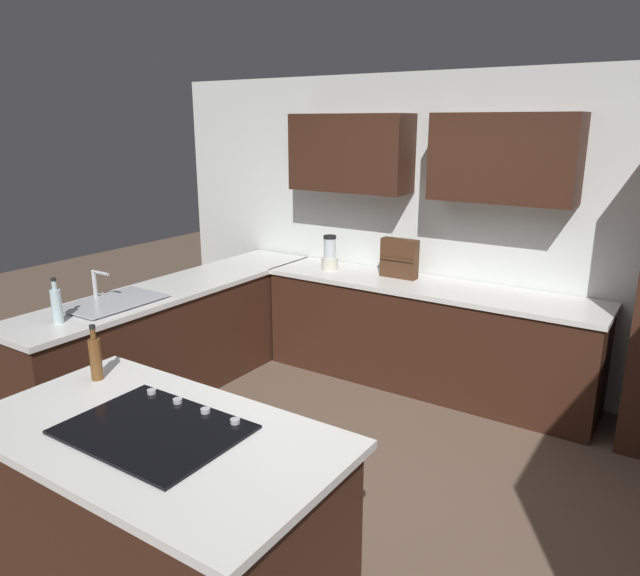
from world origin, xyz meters
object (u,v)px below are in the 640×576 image
object	(u,v)px
dish_soap_bottle	(57,305)
cooktop	(154,429)
oil_bottle	(96,358)
sink_unit	(112,301)
blender	(330,255)
spice_rack	(399,258)

from	to	relation	value
dish_soap_bottle	cooktop	bearing A→B (deg)	158.97
cooktop	oil_bottle	xyz separation A→B (m)	(0.66, -0.20, 0.11)
oil_bottle	sink_unit	bearing A→B (deg)	-41.04
cooktop	oil_bottle	distance (m)	0.70
sink_unit	cooktop	distance (m)	2.04
sink_unit	oil_bottle	bearing A→B (deg)	138.96
sink_unit	oil_bottle	world-z (taller)	oil_bottle
dish_soap_bottle	oil_bottle	xyz separation A→B (m)	(-0.99, 0.43, -0.01)
blender	spice_rack	world-z (taller)	spice_rack
sink_unit	spice_rack	size ratio (longest dim) A/B	2.08
blender	spice_rack	distance (m)	0.66
blender	dish_soap_bottle	distance (m)	2.36
sink_unit	spice_rack	bearing A→B (deg)	-127.52
dish_soap_bottle	blender	bearing A→B (deg)	-107.74
sink_unit	spice_rack	world-z (taller)	spice_rack
cooktop	dish_soap_bottle	bearing A→B (deg)	-21.03
oil_bottle	cooktop	bearing A→B (deg)	162.82
sink_unit	cooktop	size ratio (longest dim) A/B	0.92
spice_rack	dish_soap_bottle	size ratio (longest dim) A/B	1.08
cooktop	oil_bottle	world-z (taller)	oil_bottle
oil_bottle	dish_soap_bottle	bearing A→B (deg)	-23.52
sink_unit	oil_bottle	xyz separation A→B (m)	(-1.04, 0.91, 0.10)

